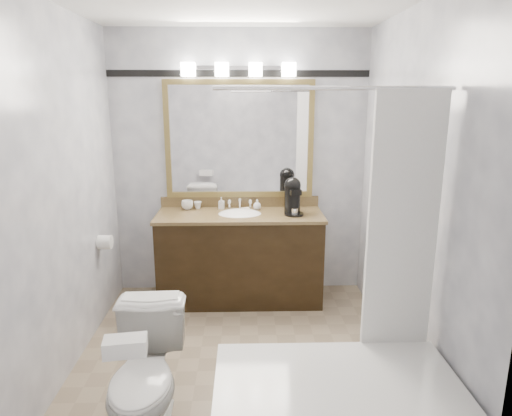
# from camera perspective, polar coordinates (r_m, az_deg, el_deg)

# --- Properties ---
(room) EXTENTS (2.42, 2.62, 2.52)m
(room) POSITION_cam_1_polar(r_m,az_deg,el_deg) (3.11, -2.27, 1.64)
(room) COLOR gray
(room) RESTS_ON ground
(vanity) EXTENTS (1.53, 0.58, 0.97)m
(vanity) POSITION_cam_1_polar(r_m,az_deg,el_deg) (4.32, -2.00, -5.93)
(vanity) COLOR black
(vanity) RESTS_ON ground
(mirror) EXTENTS (1.40, 0.04, 1.10)m
(mirror) POSITION_cam_1_polar(r_m,az_deg,el_deg) (4.34, -2.09, 8.54)
(mirror) COLOR olive
(mirror) RESTS_ON room
(vanity_light_bar) EXTENTS (1.02, 0.14, 0.12)m
(vanity_light_bar) POSITION_cam_1_polar(r_m,az_deg,el_deg) (4.27, -2.18, 16.95)
(vanity_light_bar) COLOR silver
(vanity_light_bar) RESTS_ON room
(accent_stripe) EXTENTS (2.40, 0.01, 0.06)m
(accent_stripe) POSITION_cam_1_polar(r_m,az_deg,el_deg) (4.34, -2.17, 16.47)
(accent_stripe) COLOR black
(accent_stripe) RESTS_ON room
(bathtub) EXTENTS (1.30, 0.75, 1.96)m
(bathtub) POSITION_cam_1_polar(r_m,az_deg,el_deg) (2.74, 10.33, -22.87)
(bathtub) COLOR white
(bathtub) RESTS_ON ground
(tp_roll) EXTENTS (0.11, 0.12, 0.12)m
(tp_roll) POSITION_cam_1_polar(r_m,az_deg,el_deg) (4.08, -18.36, -4.07)
(tp_roll) COLOR white
(tp_roll) RESTS_ON room
(toilet) EXTENTS (0.44, 0.74, 0.74)m
(toilet) POSITION_cam_1_polar(r_m,az_deg,el_deg) (2.80, -13.61, -20.02)
(toilet) COLOR white
(toilet) RESTS_ON ground
(tissue_box) EXTENTS (0.21, 0.14, 0.08)m
(tissue_box) POSITION_cam_1_polar(r_m,az_deg,el_deg) (2.30, -16.02, -16.25)
(tissue_box) COLOR white
(tissue_box) RESTS_ON toilet
(coffee_maker) EXTENTS (0.17, 0.22, 0.34)m
(coffee_maker) POSITION_cam_1_polar(r_m,az_deg,el_deg) (4.16, 4.61, 1.61)
(coffee_maker) COLOR black
(coffee_maker) RESTS_ON vanity
(cup_left) EXTENTS (0.12, 0.12, 0.09)m
(cup_left) POSITION_cam_1_polar(r_m,az_deg,el_deg) (4.38, -8.58, 0.38)
(cup_left) COLOR white
(cup_left) RESTS_ON vanity
(cup_right) EXTENTS (0.09, 0.09, 0.07)m
(cup_right) POSITION_cam_1_polar(r_m,az_deg,el_deg) (4.40, -7.29, 0.37)
(cup_right) COLOR white
(cup_right) RESTS_ON vanity
(soap_bottle_a) EXTENTS (0.06, 0.06, 0.11)m
(soap_bottle_a) POSITION_cam_1_polar(r_m,az_deg,el_deg) (4.37, -4.35, 0.63)
(soap_bottle_a) COLOR white
(soap_bottle_a) RESTS_ON vanity
(soap_bottle_b) EXTENTS (0.09, 0.09, 0.10)m
(soap_bottle_b) POSITION_cam_1_polar(r_m,az_deg,el_deg) (4.33, 0.14, 0.44)
(soap_bottle_b) COLOR white
(soap_bottle_b) RESTS_ON vanity
(soap_bar) EXTENTS (0.08, 0.07, 0.02)m
(soap_bar) POSITION_cam_1_polar(r_m,az_deg,el_deg) (4.31, -1.32, -0.14)
(soap_bar) COLOR beige
(soap_bar) RESTS_ON vanity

